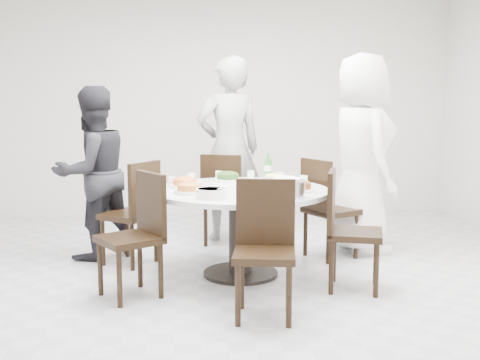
{
  "coord_description": "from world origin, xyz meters",
  "views": [
    {
      "loc": [
        -0.4,
        -4.76,
        1.53
      ],
      "look_at": [
        0.04,
        0.3,
        0.82
      ],
      "focal_mm": 45.0,
      "sensor_mm": 36.0,
      "label": 1
    }
  ],
  "objects": [
    {
      "name": "wall_back",
      "position": [
        0.0,
        3.0,
        1.4
      ],
      "size": [
        6.0,
        0.01,
        2.8
      ],
      "primitive_type": "cube",
      "color": "silver",
      "rests_on": "ground"
    },
    {
      "name": "soup_bowl",
      "position": [
        -0.22,
        -0.17,
        0.79
      ],
      "size": [
        0.24,
        0.24,
        0.07
      ],
      "primitive_type": "cylinder",
      "color": "white",
      "rests_on": "dining_table"
    },
    {
      "name": "chair_sw",
      "position": [
        -0.85,
        -0.25,
        0.47
      ],
      "size": [
        0.58,
        0.58,
        0.95
      ],
      "primitive_type": "cube",
      "rotation": [
        0.0,
        0.0,
        5.26
      ],
      "color": "black",
      "rests_on": "floor"
    },
    {
      "name": "dining_table",
      "position": [
        0.04,
        0.25,
        0.38
      ],
      "size": [
        1.5,
        1.5,
        0.75
      ],
      "primitive_type": "cylinder",
      "color": "white",
      "rests_on": "floor"
    },
    {
      "name": "rice_bowl",
      "position": [
        0.37,
        -0.19,
        0.81
      ],
      "size": [
        0.29,
        0.29,
        0.12
      ],
      "primitive_type": "cylinder",
      "color": "silver",
      "rests_on": "dining_table"
    },
    {
      "name": "chair_ne",
      "position": [
        0.95,
        0.75,
        0.47
      ],
      "size": [
        0.56,
        0.56,
        0.95
      ],
      "primitive_type": "cube",
      "rotation": [
        0.0,
        0.0,
        2.04
      ],
      "color": "black",
      "rests_on": "floor"
    },
    {
      "name": "chair_nw",
      "position": [
        -0.94,
        0.69,
        0.47
      ],
      "size": [
        0.58,
        0.58,
        0.95
      ],
      "primitive_type": "cube",
      "rotation": [
        0.0,
        0.0,
        4.11
      ],
      "color": "black",
      "rests_on": "floor"
    },
    {
      "name": "floor",
      "position": [
        0.0,
        0.0,
        0.0
      ],
      "size": [
        6.0,
        6.0,
        0.01
      ],
      "primitive_type": "cube",
      "color": "#B9B9BE",
      "rests_on": "ground"
    },
    {
      "name": "dish_orange",
      "position": [
        -0.43,
        0.38,
        0.79
      ],
      "size": [
        0.26,
        0.26,
        0.07
      ],
      "primitive_type": "cylinder",
      "color": "white",
      "rests_on": "dining_table"
    },
    {
      "name": "dish_greens",
      "position": [
        -0.03,
        0.71,
        0.78
      ],
      "size": [
        0.26,
        0.26,
        0.07
      ],
      "primitive_type": "cylinder",
      "color": "white",
      "rests_on": "dining_table"
    },
    {
      "name": "dish_redbrown",
      "position": [
        0.5,
        0.09,
        0.79
      ],
      "size": [
        0.29,
        0.29,
        0.07
      ],
      "primitive_type": "cylinder",
      "color": "white",
      "rests_on": "dining_table"
    },
    {
      "name": "dish_pale",
      "position": [
        0.38,
        0.54,
        0.78
      ],
      "size": [
        0.25,
        0.25,
        0.07
      ],
      "primitive_type": "cylinder",
      "color": "white",
      "rests_on": "dining_table"
    },
    {
      "name": "wall_front",
      "position": [
        0.0,
        -3.0,
        1.4
      ],
      "size": [
        6.0,
        0.01,
        2.8
      ],
      "primitive_type": "cube",
      "color": "silver",
      "rests_on": "ground"
    },
    {
      "name": "diner_left",
      "position": [
        -1.29,
        0.94,
        0.81
      ],
      "size": [
        1.0,
        0.98,
        1.62
      ],
      "primitive_type": "imported",
      "rotation": [
        0.0,
        0.0,
        3.85
      ],
      "color": "black",
      "rests_on": "floor"
    },
    {
      "name": "chopsticks",
      "position": [
        0.05,
        0.93,
        0.76
      ],
      "size": [
        0.24,
        0.04,
        0.01
      ],
      "primitive_type": null,
      "color": "tan",
      "rests_on": "dining_table"
    },
    {
      "name": "tea_cups",
      "position": [
        0.05,
        0.86,
        0.79
      ],
      "size": [
        0.07,
        0.07,
        0.08
      ],
      "primitive_type": "cylinder",
      "color": "white",
      "rests_on": "dining_table"
    },
    {
      "name": "chair_s",
      "position": [
        0.12,
        -0.77,
        0.47
      ],
      "size": [
        0.48,
        0.48,
        0.95
      ],
      "primitive_type": "cube",
      "rotation": [
        0.0,
        0.0,
        6.12
      ],
      "color": "black",
      "rests_on": "floor"
    },
    {
      "name": "chair_se",
      "position": [
        0.91,
        -0.21,
        0.47
      ],
      "size": [
        0.52,
        0.52,
        0.95
      ],
      "primitive_type": "cube",
      "rotation": [
        0.0,
        0.0,
        7.56
      ],
      "color": "black",
      "rests_on": "floor"
    },
    {
      "name": "beverage_bottle",
      "position": [
        0.35,
        0.8,
        0.87
      ],
      "size": [
        0.07,
        0.07,
        0.25
      ],
      "primitive_type": "cylinder",
      "color": "#317C34",
      "rests_on": "dining_table"
    },
    {
      "name": "diner_right",
      "position": [
        1.29,
        0.97,
        0.97
      ],
      "size": [
        0.76,
        1.03,
        1.94
      ],
      "primitive_type": "imported",
      "rotation": [
        0.0,
        0.0,
        1.73
      ],
      "color": "white",
      "rests_on": "floor"
    },
    {
      "name": "diner_middle",
      "position": [
        0.04,
        1.61,
        0.97
      ],
      "size": [
        0.8,
        0.63,
        1.94
      ],
      "primitive_type": "imported",
      "rotation": [
        0.0,
        0.0,
        3.39
      ],
      "color": "black",
      "rests_on": "floor"
    },
    {
      "name": "chair_n",
      "position": [
        -0.01,
        1.37,
        0.47
      ],
      "size": [
        0.54,
        0.54,
        0.95
      ],
      "primitive_type": "cube",
      "rotation": [
        0.0,
        0.0,
        2.8
      ],
      "color": "black",
      "rests_on": "floor"
    },
    {
      "name": "dish_tofu",
      "position": [
        -0.39,
        0.06,
        0.78
      ],
      "size": [
        0.25,
        0.25,
        0.07
      ],
      "primitive_type": "cylinder",
      "color": "white",
      "rests_on": "dining_table"
    }
  ]
}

